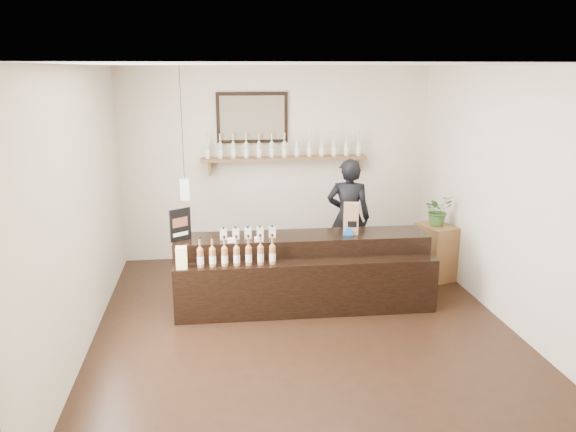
# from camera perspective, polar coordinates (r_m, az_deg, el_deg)

# --- Properties ---
(ground) EXTENTS (5.00, 5.00, 0.00)m
(ground) POSITION_cam_1_polar(r_m,az_deg,el_deg) (6.33, 1.55, -11.10)
(ground) COLOR black
(ground) RESTS_ON ground
(room_shell) EXTENTS (5.00, 5.00, 5.00)m
(room_shell) POSITION_cam_1_polar(r_m,az_deg,el_deg) (5.80, 1.67, 4.23)
(room_shell) COLOR beige
(room_shell) RESTS_ON ground
(back_wall_decor) EXTENTS (2.66, 0.96, 1.69)m
(back_wall_decor) POSITION_cam_1_polar(r_m,az_deg,el_deg) (8.10, -2.10, 7.61)
(back_wall_decor) COLOR brown
(back_wall_decor) RESTS_ON ground
(counter) EXTENTS (3.02, 0.86, 0.99)m
(counter) POSITION_cam_1_polar(r_m,az_deg,el_deg) (6.72, 1.47, -5.83)
(counter) COLOR black
(counter) RESTS_ON ground
(promo_sign) EXTENTS (0.23, 0.17, 0.38)m
(promo_sign) POSITION_cam_1_polar(r_m,az_deg,el_deg) (6.53, -10.89, -0.88)
(promo_sign) COLOR black
(promo_sign) RESTS_ON counter
(paper_bag) EXTENTS (0.19, 0.16, 0.38)m
(paper_bag) POSITION_cam_1_polar(r_m,az_deg,el_deg) (6.73, 6.41, -0.25)
(paper_bag) COLOR #8B6143
(paper_bag) RESTS_ON counter
(tape_dispenser) EXTENTS (0.12, 0.06, 0.10)m
(tape_dispenser) POSITION_cam_1_polar(r_m,az_deg,el_deg) (6.70, 6.14, -1.62)
(tape_dispenser) COLOR #195BB4
(tape_dispenser) RESTS_ON counter
(side_cabinet) EXTENTS (0.50, 0.60, 0.74)m
(side_cabinet) POSITION_cam_1_polar(r_m,az_deg,el_deg) (7.83, 14.72, -3.52)
(side_cabinet) COLOR brown
(side_cabinet) RESTS_ON ground
(potted_plant) EXTENTS (0.44, 0.40, 0.41)m
(potted_plant) POSITION_cam_1_polar(r_m,az_deg,el_deg) (7.67, 15.00, 0.58)
(potted_plant) COLOR #315A24
(potted_plant) RESTS_ON side_cabinet
(shopkeeper) EXTENTS (0.76, 0.61, 1.82)m
(shopkeeper) POSITION_cam_1_polar(r_m,az_deg,el_deg) (7.62, 6.17, 0.63)
(shopkeeper) COLOR black
(shopkeeper) RESTS_ON ground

